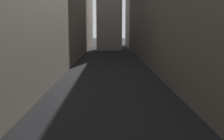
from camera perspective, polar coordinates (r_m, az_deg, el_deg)
ground_plane at (r=40.87m, az=-0.49°, el=0.66°), size 264.00×264.00×0.00m
building_block_right at (r=44.13m, az=14.25°, el=13.55°), size 10.86×108.00×19.34m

